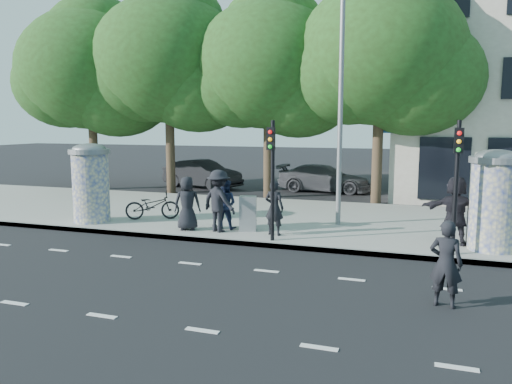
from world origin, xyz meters
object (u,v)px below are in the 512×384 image
(bicycle, at_px, (152,205))
(car_mid, at_px, (202,174))
(ad_column_right, at_px, (494,198))
(ped_a, at_px, (187,203))
(cabinet_left, at_px, (248,214))
(street_lamp, at_px, (341,81))
(man_road, at_px, (446,264))
(ped_f, at_px, (455,210))
(traffic_pole_near, at_px, (272,168))
(ped_b, at_px, (274,208))
(ped_d, at_px, (219,201))
(cabinet_right, at_px, (478,226))
(ad_column_left, at_px, (91,181))
(ped_c, at_px, (225,204))
(car_right, at_px, (324,178))
(traffic_pole_far, at_px, (457,173))

(bicycle, relative_size, car_mid, 0.41)
(ad_column_right, height_order, ped_a, ad_column_right)
(bicycle, bearing_deg, cabinet_left, -126.82)
(street_lamp, xyz_separation_m, man_road, (3.10, -6.31, -3.95))
(ped_f, height_order, cabinet_left, ped_f)
(traffic_pole_near, distance_m, street_lamp, 4.07)
(street_lamp, height_order, ped_a, street_lamp)
(traffic_pole_near, distance_m, ped_f, 5.15)
(ped_b, relative_size, cabinet_left, 1.52)
(street_lamp, relative_size, ped_d, 4.18)
(cabinet_left, bearing_deg, cabinet_right, -12.75)
(bicycle, height_order, car_mid, car_mid)
(ped_d, distance_m, cabinet_left, 0.99)
(ad_column_left, height_order, ad_column_right, same)
(ped_c, xyz_separation_m, cabinet_right, (7.37, 0.24, -0.24))
(ad_column_right, distance_m, car_right, 12.67)
(cabinet_left, xyz_separation_m, cabinet_right, (6.58, 0.31, 0.00))
(cabinet_left, height_order, car_mid, car_mid)
(cabinet_left, bearing_deg, street_lamp, 20.55)
(ped_a, bearing_deg, street_lamp, -175.83)
(street_lamp, xyz_separation_m, ped_b, (-1.55, -2.10, -3.82))
(cabinet_left, bearing_deg, ped_d, -169.35)
(bicycle, bearing_deg, cabinet_right, -118.55)
(ped_f, distance_m, car_right, 11.96)
(ped_c, distance_m, bicycle, 3.05)
(traffic_pole_far, distance_m, street_lamp, 5.12)
(ad_column_left, bearing_deg, ped_b, 0.28)
(street_lamp, bearing_deg, ped_a, -151.99)
(ped_a, distance_m, ped_f, 7.84)
(ad_column_left, height_order, traffic_pole_far, traffic_pole_far)
(traffic_pole_near, xyz_separation_m, car_mid, (-7.31, 11.09, -1.49))
(traffic_pole_far, xyz_separation_m, ped_f, (0.09, 1.18, -1.12))
(man_road, bearing_deg, ped_c, -24.35)
(cabinet_left, relative_size, cabinet_right, 1.00)
(traffic_pole_far, bearing_deg, ped_b, 171.52)
(traffic_pole_far, distance_m, ped_c, 6.90)
(ped_b, relative_size, ped_c, 1.05)
(bicycle, bearing_deg, ped_c, -128.12)
(ped_b, relative_size, cabinet_right, 1.52)
(ped_c, relative_size, ped_f, 0.82)
(cabinet_left, bearing_deg, car_mid, 106.28)
(ad_column_left, bearing_deg, car_mid, 93.93)
(ad_column_left, xyz_separation_m, ped_d, (4.71, -0.07, -0.43))
(traffic_pole_far, height_order, bicycle, traffic_pole_far)
(ped_a, relative_size, ped_f, 0.88)
(bicycle, bearing_deg, ad_column_left, 93.74)
(ped_b, xyz_separation_m, man_road, (4.65, -4.21, -0.13))
(ped_c, xyz_separation_m, cabinet_left, (0.80, -0.08, -0.24))
(car_right, bearing_deg, bicycle, 159.47)
(street_lamp, height_order, ped_b, street_lamp)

